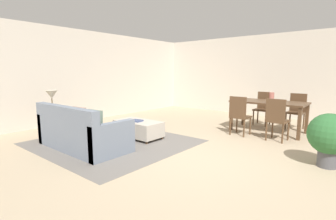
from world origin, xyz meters
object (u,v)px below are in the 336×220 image
vase_centerpiece (272,97)px  book_on_ottoman (136,121)px  dining_chair_far_right (297,109)px  side_table (53,118)px  dining_chair_near_left (239,114)px  dining_chair_far_left (263,106)px  table_lamp (52,95)px  dining_chair_near_right (277,117)px  couch (81,133)px  potted_plant (330,136)px  ottoman_table (138,128)px  dining_table (269,105)px

vase_centerpiece → book_on_ottoman: 3.31m
dining_chair_far_right → side_table: bearing=-132.4°
dining_chair_near_left → dining_chair_far_left: size_ratio=1.00×
table_lamp → dining_chair_near_right: (4.04, 2.85, -0.43)m
couch → table_lamp: (-1.28, 0.07, 0.66)m
dining_chair_far_right → potted_plant: bearing=-68.2°
couch → vase_centerpiece: (2.40, 3.69, 0.58)m
side_table → dining_chair_far_left: bearing=53.9°
dining_chair_near_left → potted_plant: 2.14m
dining_chair_far_left → vase_centerpiece: bearing=-60.6°
dining_chair_far_right → vase_centerpiece: bearing=-115.0°
ottoman_table → table_lamp: table_lamp is taller
ottoman_table → dining_chair_near_right: 3.00m
table_lamp → dining_chair_near_right: table_lamp is taller
ottoman_table → dining_chair_far_left: 3.66m
dining_chair_near_right → dining_chair_far_right: (0.03, 1.60, 0.00)m
table_lamp → dining_chair_near_left: 4.30m
potted_plant → side_table: bearing=-160.3°
dining_table → dining_chair_near_left: size_ratio=1.85×
ottoman_table → dining_chair_far_right: size_ratio=1.18×
ottoman_table → dining_chair_far_right: bearing=52.7°
table_lamp → vase_centerpiece: size_ratio=2.34×
dining_table → vase_centerpiece: bearing=-21.1°
couch → dining_chair_far_right: dining_chair_far_right is taller
table_lamp → dining_table: 5.13m
dining_chair_far_right → book_on_ottoman: dining_chair_far_right is taller
dining_chair_near_left → vase_centerpiece: size_ratio=4.10×
dining_chair_near_left → dining_chair_near_right: same height
vase_centerpiece → table_lamp: bearing=-135.5°
dining_chair_near_left → vase_centerpiece: 0.98m
couch → vase_centerpiece: vase_centerpiece is taller
side_table → potted_plant: 5.44m
dining_chair_near_left → book_on_ottoman: bearing=-133.8°
book_on_ottoman → potted_plant: potted_plant is taller
vase_centerpiece → dining_table: bearing=158.9°
dining_chair_near_right → book_on_ottoman: 3.03m
dining_chair_near_right → couch: bearing=-133.4°
table_lamp → dining_chair_near_left: size_ratio=0.57×
couch → dining_chair_near_right: 4.03m
potted_plant → dining_table: bearing=129.9°
dining_chair_near_left → dining_chair_far_right: 1.84m
side_table → dining_chair_far_left: 5.47m
table_lamp → dining_table: table_lamp is taller
dining_chair_far_right → vase_centerpiece: 0.99m
dining_chair_near_left → potted_plant: size_ratio=1.08×
dining_table → dining_chair_far_right: size_ratio=1.85×
dining_chair_far_left → dining_chair_near_left: bearing=-90.1°
couch → dining_table: bearing=57.9°
table_lamp → potted_plant: (5.12, 1.83, -0.45)m
potted_plant → dining_chair_far_right: bearing=111.8°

